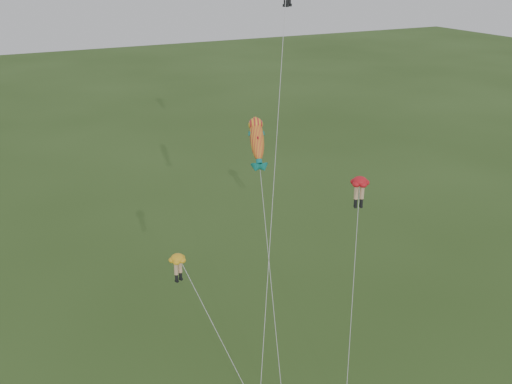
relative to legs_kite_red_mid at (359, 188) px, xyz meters
name	(u,v)px	position (x,y,z in m)	size (l,w,h in m)	color
legs_kite_red_mid	(359,188)	(0.00, 0.00, 0.00)	(5.85, 7.65, 11.92)	red
legs_kite_yellow	(182,268)	(-12.38, -0.71, -2.29)	(3.64, 7.28, 9.67)	yellow
fish_kite	(257,140)	(-6.83, 1.00, 3.86)	(2.93, 9.13, 16.51)	yellow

